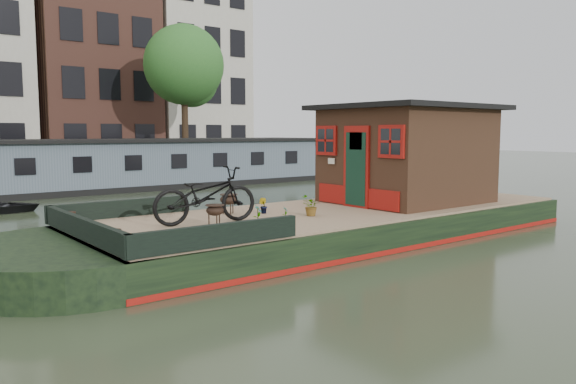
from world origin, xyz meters
TOP-DOWN VIEW (x-y plane):
  - ground at (0.00, 0.00)m, footprint 120.00×120.00m
  - houseboat_hull at (-1.33, 0.00)m, footprint 14.01×4.02m
  - houseboat_deck at (0.00, 0.00)m, footprint 11.80×3.80m
  - bow_bulwark at (-5.07, 0.00)m, footprint 3.00×4.00m
  - cabin at (2.19, 0.00)m, footprint 4.00×3.50m
  - bicycle at (-3.53, 0.12)m, footprint 2.16×1.00m
  - potted_plant_a at (-2.89, -0.72)m, footprint 0.26×0.25m
  - potted_plant_b at (-1.88, 0.53)m, footprint 0.19×0.22m
  - potted_plant_c at (-1.31, -0.40)m, footprint 0.46×0.42m
  - potted_plant_e at (-2.11, -0.55)m, footprint 0.18×0.18m
  - brazier_front at (-3.55, -0.26)m, footprint 0.45×0.45m
  - brazier_rear at (-2.51, 0.92)m, footprint 0.43×0.43m
  - bollard_port at (-5.60, 1.70)m, footprint 0.20×0.20m
  - bollard_stbd at (-5.60, -0.61)m, footprint 0.18×0.18m
  - far_houseboat at (0.00, 14.00)m, footprint 20.40×4.40m
  - quay at (0.00, 20.50)m, footprint 60.00×6.00m
  - townhouse_row at (0.15, 27.50)m, footprint 27.25×8.00m
  - tree_right at (6.14, 19.07)m, footprint 4.40×4.40m

SIDE VIEW (x-z plane):
  - ground at x=0.00m, z-range 0.00..0.00m
  - houseboat_hull at x=-1.33m, z-range -0.03..0.57m
  - quay at x=0.00m, z-range 0.00..0.90m
  - houseboat_deck at x=0.00m, z-range 0.60..0.65m
  - bollard_stbd at x=-5.60m, z-range 0.65..0.86m
  - bollard_port at x=-5.60m, z-range 0.65..0.88m
  - potted_plant_e at x=-2.11m, z-range 0.65..0.94m
  - potted_plant_b at x=-1.88m, z-range 0.65..0.99m
  - bow_bulwark at x=-5.07m, z-range 0.65..1.00m
  - brazier_front at x=-3.55m, z-range 0.65..1.05m
  - potted_plant_a at x=-2.89m, z-range 0.65..1.06m
  - potted_plant_c at x=-1.31m, z-range 0.65..1.08m
  - brazier_rear at x=-2.51m, z-range 0.65..1.08m
  - far_houseboat at x=0.00m, z-range -0.09..2.02m
  - bicycle at x=-3.53m, z-range 0.65..1.74m
  - cabin at x=2.19m, z-range 0.67..3.09m
  - tree_right at x=6.14m, z-range 2.19..9.59m
  - townhouse_row at x=0.15m, z-range -0.35..16.15m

